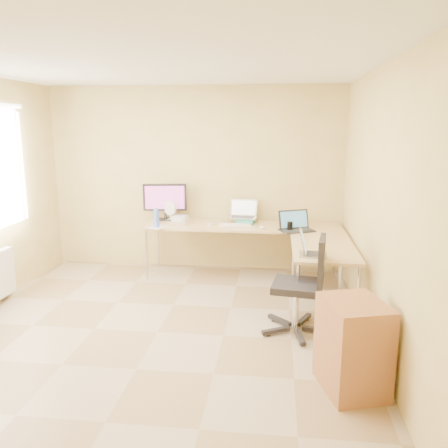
# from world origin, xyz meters

# --- Properties ---
(floor) EXTENTS (4.50, 4.50, 0.00)m
(floor) POSITION_xyz_m (0.00, 0.00, 0.00)
(floor) COLOR tan
(floor) RESTS_ON ground
(ceiling) EXTENTS (4.50, 4.50, 0.00)m
(ceiling) POSITION_xyz_m (0.00, 0.00, 2.60)
(ceiling) COLOR white
(ceiling) RESTS_ON ground
(wall_back) EXTENTS (4.50, 0.00, 4.50)m
(wall_back) POSITION_xyz_m (0.00, 2.25, 1.30)
(wall_back) COLOR #E2C279
(wall_back) RESTS_ON ground
(wall_front) EXTENTS (4.50, 0.00, 4.50)m
(wall_front) POSITION_xyz_m (0.00, -2.25, 1.30)
(wall_front) COLOR #E2C279
(wall_front) RESTS_ON ground
(wall_right) EXTENTS (0.00, 4.50, 4.50)m
(wall_right) POSITION_xyz_m (2.10, 0.00, 1.30)
(wall_right) COLOR #E2C279
(wall_right) RESTS_ON ground
(desk_main) EXTENTS (2.65, 0.70, 0.73)m
(desk_main) POSITION_xyz_m (0.72, 1.85, 0.36)
(desk_main) COLOR tan
(desk_main) RESTS_ON ground
(desk_return) EXTENTS (0.70, 1.30, 0.73)m
(desk_return) POSITION_xyz_m (1.70, 0.85, 0.36)
(desk_return) COLOR tan
(desk_return) RESTS_ON ground
(monitor) EXTENTS (0.63, 0.29, 0.52)m
(monitor) POSITION_xyz_m (-0.40, 2.05, 0.99)
(monitor) COLOR black
(monitor) RESTS_ON desk_main
(book_stack) EXTENTS (0.26, 0.34, 0.05)m
(book_stack) POSITION_xyz_m (0.75, 2.02, 0.76)
(book_stack) COLOR teal
(book_stack) RESTS_ON desk_main
(laptop_center) EXTENTS (0.41, 0.33, 0.25)m
(laptop_center) POSITION_xyz_m (0.70, 2.05, 0.91)
(laptop_center) COLOR #B6B6B7
(laptop_center) RESTS_ON desk_main
(laptop_black) EXTENTS (0.50, 0.45, 0.26)m
(laptop_black) POSITION_xyz_m (1.43, 1.56, 0.86)
(laptop_black) COLOR black
(laptop_black) RESTS_ON desk_main
(keyboard) EXTENTS (0.44, 0.15, 0.02)m
(keyboard) POSITION_xyz_m (0.62, 1.80, 0.74)
(keyboard) COLOR white
(keyboard) RESTS_ON desk_main
(mouse) EXTENTS (0.11, 0.09, 0.03)m
(mouse) POSITION_xyz_m (0.99, 1.66, 0.75)
(mouse) COLOR white
(mouse) RESTS_ON desk_main
(mug) EXTENTS (0.12, 0.12, 0.09)m
(mug) POSITION_xyz_m (-0.08, 1.79, 0.78)
(mug) COLOR silver
(mug) RESTS_ON desk_main
(cd_stack) EXTENTS (0.11, 0.11, 0.03)m
(cd_stack) POSITION_xyz_m (0.28, 1.84, 0.74)
(cd_stack) COLOR silver
(cd_stack) RESTS_ON desk_main
(water_bottle) EXTENTS (0.09, 0.09, 0.25)m
(water_bottle) POSITION_xyz_m (-0.40, 1.57, 0.86)
(water_bottle) COLOR #4E6FC9
(water_bottle) RESTS_ON desk_main
(papers) EXTENTS (0.25, 0.31, 0.01)m
(papers) POSITION_xyz_m (-0.40, 1.58, 0.73)
(papers) COLOR silver
(papers) RESTS_ON desk_main
(white_box) EXTENTS (0.23, 0.18, 0.08)m
(white_box) POSITION_xyz_m (-0.18, 2.03, 0.77)
(white_box) COLOR silver
(white_box) RESTS_ON desk_main
(desk_fan) EXTENTS (0.27, 0.27, 0.26)m
(desk_fan) POSITION_xyz_m (-0.32, 2.05, 0.86)
(desk_fan) COLOR silver
(desk_fan) RESTS_ON desk_main
(black_cup) EXTENTS (0.09, 0.09, 0.12)m
(black_cup) POSITION_xyz_m (1.34, 1.55, 0.79)
(black_cup) COLOR black
(black_cup) RESTS_ON desk_main
(laptop_return) EXTENTS (0.34, 0.28, 0.22)m
(laptop_return) POSITION_xyz_m (1.55, 0.46, 0.84)
(laptop_return) COLOR #A6A6A6
(laptop_return) RESTS_ON desk_return
(office_chair) EXTENTS (0.68, 0.68, 1.01)m
(office_chair) POSITION_xyz_m (1.39, 0.19, 0.50)
(office_chair) COLOR black
(office_chair) RESTS_ON ground
(cabinet) EXTENTS (0.57, 0.64, 0.75)m
(cabinet) POSITION_xyz_m (1.78, -0.81, 0.36)
(cabinet) COLOR olive
(cabinet) RESTS_ON ground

